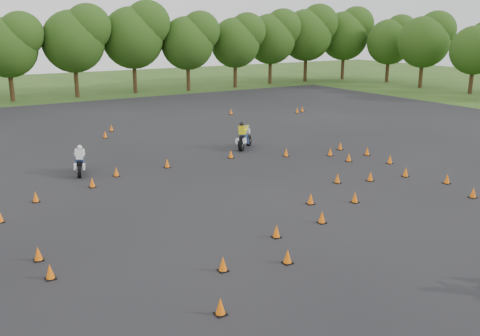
{
  "coord_description": "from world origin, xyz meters",
  "views": [
    {
      "loc": [
        -11.84,
        -15.26,
        7.32
      ],
      "look_at": [
        0.0,
        4.0,
        1.2
      ],
      "focal_mm": 40.0,
      "sensor_mm": 36.0,
      "label": 1
    }
  ],
  "objects": [
    {
      "name": "ground",
      "position": [
        0.0,
        0.0,
        0.0
      ],
      "size": [
        140.0,
        140.0,
        0.0
      ],
      "primitive_type": "plane",
      "color": "#2D5119",
      "rests_on": "ground"
    },
    {
      "name": "asphalt_pad",
      "position": [
        0.0,
        6.0,
        0.01
      ],
      "size": [
        62.0,
        62.0,
        0.0
      ],
      "primitive_type": "plane",
      "color": "black",
      "rests_on": "ground"
    },
    {
      "name": "treeline",
      "position": [
        3.39,
        35.18,
        4.57
      ],
      "size": [
        86.6,
        32.23,
        10.25
      ],
      "color": "#264413",
      "rests_on": "ground"
    },
    {
      "name": "traffic_cones",
      "position": [
        0.45,
        4.52,
        0.23
      ],
      "size": [
        36.04,
        33.25,
        0.45
      ],
      "color": "orange",
      "rests_on": "asphalt_pad"
    },
    {
      "name": "rider_yellow",
      "position": [
        5.0,
        11.49,
        0.84
      ],
      "size": [
        2.07,
        1.91,
        1.67
      ],
      "primitive_type": null,
      "rotation": [
        0.0,
        0.0,
        0.71
      ],
      "color": "gold",
      "rests_on": "ground"
    },
    {
      "name": "rider_white",
      "position": [
        -5.19,
        11.0,
        0.77
      ],
      "size": [
        1.11,
        2.06,
        1.52
      ],
      "primitive_type": null,
      "rotation": [
        0.0,
        0.0,
        1.3
      ],
      "color": "silver",
      "rests_on": "ground"
    }
  ]
}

